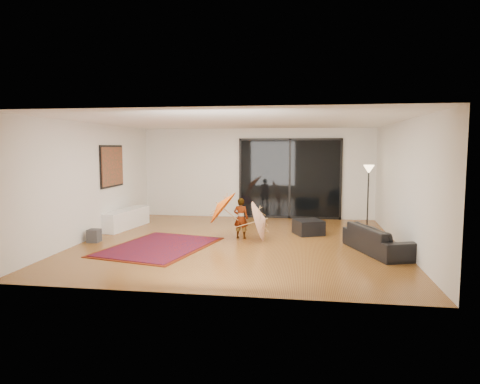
% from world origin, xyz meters
% --- Properties ---
extents(floor, '(7.00, 7.00, 0.00)m').
position_xyz_m(floor, '(0.00, 0.00, 0.00)').
color(floor, olive).
rests_on(floor, ground).
extents(ceiling, '(7.00, 7.00, 0.00)m').
position_xyz_m(ceiling, '(0.00, 0.00, 2.70)').
color(ceiling, white).
rests_on(ceiling, wall_back).
extents(wall_back, '(7.00, 0.00, 7.00)m').
position_xyz_m(wall_back, '(0.00, 3.50, 1.35)').
color(wall_back, silver).
rests_on(wall_back, floor).
extents(wall_front, '(7.00, 0.00, 7.00)m').
position_xyz_m(wall_front, '(0.00, -3.50, 1.35)').
color(wall_front, silver).
rests_on(wall_front, floor).
extents(wall_left, '(0.00, 7.00, 7.00)m').
position_xyz_m(wall_left, '(-3.50, 0.00, 1.35)').
color(wall_left, silver).
rests_on(wall_left, floor).
extents(wall_right, '(0.00, 7.00, 7.00)m').
position_xyz_m(wall_right, '(3.50, 0.00, 1.35)').
color(wall_right, silver).
rests_on(wall_right, floor).
extents(sliding_door, '(3.06, 0.07, 2.40)m').
position_xyz_m(sliding_door, '(1.00, 3.47, 1.20)').
color(sliding_door, black).
rests_on(sliding_door, wall_back).
extents(painting, '(0.04, 1.28, 1.08)m').
position_xyz_m(painting, '(-3.46, 1.00, 1.65)').
color(painting, black).
rests_on(painting, wall_left).
extents(media_console, '(0.69, 1.81, 0.49)m').
position_xyz_m(media_console, '(-3.25, 1.24, 0.25)').
color(media_console, white).
rests_on(media_console, floor).
extents(speaker, '(0.26, 0.26, 0.29)m').
position_xyz_m(speaker, '(-3.25, -0.49, 0.15)').
color(speaker, '#424244').
rests_on(speaker, floor).
extents(persian_rug, '(2.43, 2.99, 0.02)m').
position_xyz_m(persian_rug, '(-1.63, -0.73, 0.01)').
color(persian_rug, '#501506').
rests_on(persian_rug, floor).
extents(sofa, '(1.32, 1.97, 0.54)m').
position_xyz_m(sofa, '(2.95, -0.52, 0.27)').
color(sofa, black).
rests_on(sofa, floor).
extents(ottoman, '(0.83, 0.83, 0.36)m').
position_xyz_m(ottoman, '(1.55, 1.11, 0.18)').
color(ottoman, black).
rests_on(ottoman, floor).
extents(floor_lamp, '(0.29, 0.29, 1.68)m').
position_xyz_m(floor_lamp, '(3.10, 2.17, 1.32)').
color(floor_lamp, black).
rests_on(floor_lamp, floor).
extents(child, '(0.37, 0.27, 0.96)m').
position_xyz_m(child, '(-0.03, 0.43, 0.48)').
color(child, '#999999').
rests_on(child, floor).
extents(parasol_orange, '(0.71, 0.94, 0.92)m').
position_xyz_m(parasol_orange, '(-0.58, 0.38, 0.73)').
color(parasol_orange, '#FF610D').
rests_on(parasol_orange, child).
extents(parasol_white, '(0.53, 0.93, 0.95)m').
position_xyz_m(parasol_white, '(0.57, 0.28, 0.50)').
color(parasol_white, white).
rests_on(parasol_white, floor).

